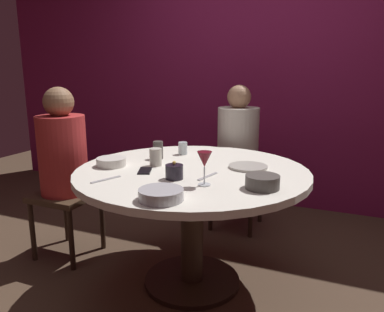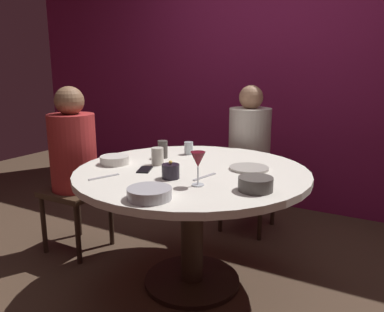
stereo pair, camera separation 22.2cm
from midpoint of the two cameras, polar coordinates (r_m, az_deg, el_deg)
ground_plane at (r=2.54m, az=2.64°, el=-18.46°), size 8.00×8.00×0.00m
back_wall at (r=3.76m, az=14.66°, el=12.26°), size 6.00×0.10×2.60m
dining_table at (r=2.28m, az=2.80°, el=-5.59°), size 1.38×1.38×0.74m
seated_diner_left at (r=2.79m, az=-15.33°, el=0.53°), size 0.40×0.40×1.21m
seated_diner_back at (r=3.12m, az=10.68°, el=1.93°), size 0.40×0.40×1.20m
candle_holder at (r=2.04m, az=-0.13°, el=-2.35°), size 0.10×0.10×0.10m
wine_glass at (r=1.90m, az=4.26°, el=-0.81°), size 0.08×0.08×0.18m
dinner_plate at (r=2.28m, az=11.37°, el=-1.84°), size 0.23×0.23×0.01m
cell_phone at (r=2.22m, az=-4.28°, el=-2.08°), size 0.12×0.16×0.01m
bowl_serving_large at (r=1.74m, az=-2.78°, el=-5.69°), size 0.21×0.21×0.05m
bowl_salad_center at (r=2.38m, az=-8.96°, el=-0.62°), size 0.18×0.18×0.05m
bowl_small_white at (r=1.89m, az=12.90°, el=-4.17°), size 0.17×0.17×0.07m
cup_near_candle at (r=2.51m, az=-1.91°, el=0.98°), size 0.07×0.07×0.12m
cup_by_left_diner at (r=2.33m, az=-2.50°, el=-0.07°), size 0.07×0.07×0.11m
cup_by_right_diner at (r=2.62m, az=1.92°, el=1.17°), size 0.06×0.06×0.09m
fork_near_plate at (r=2.08m, az=4.97°, el=-3.18°), size 0.06×0.18×0.01m
knife_near_plate at (r=2.10m, az=-10.17°, el=-3.17°), size 0.08×0.17×0.01m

